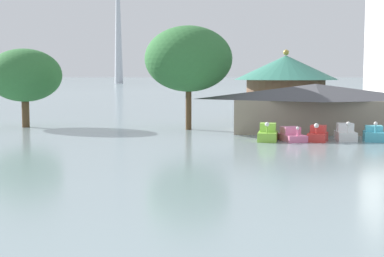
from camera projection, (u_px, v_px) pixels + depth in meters
name	position (u px, v px, depth m)	size (l,w,h in m)	color
pedal_boat_lime	(268.00, 134.00, 47.43)	(1.84, 2.84, 1.70)	#8CCC3F
pedal_boat_pink	(292.00, 135.00, 47.52)	(2.48, 3.28, 1.33)	pink
pedal_boat_red	(318.00, 135.00, 47.20)	(2.05, 2.71, 1.60)	red
pedal_boat_white	(345.00, 134.00, 47.78)	(1.62, 2.43, 1.70)	white
pedal_boat_cyan	(374.00, 135.00, 47.38)	(1.92, 2.55, 1.73)	#4CB7CC
boathouse	(315.00, 107.00, 54.58)	(16.95, 7.78, 4.71)	gray
green_roof_pavilion	(286.00, 84.00, 66.73)	(12.28, 12.28, 8.56)	brown
shoreline_tree_tall_left	(24.00, 75.00, 59.14)	(7.84, 7.84, 8.34)	brown
shoreline_tree_mid	(189.00, 59.00, 56.44)	(8.87, 8.87, 10.52)	brown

